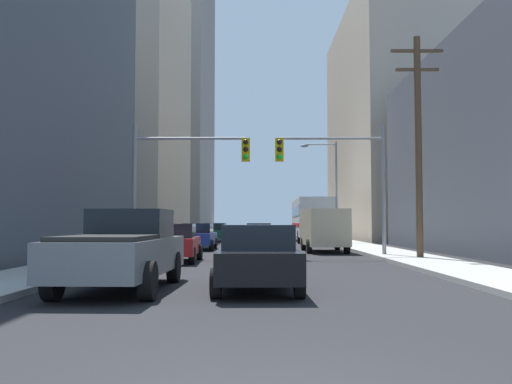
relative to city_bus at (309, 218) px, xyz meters
name	(u,v)px	position (x,y,z in m)	size (l,w,h in m)	color
sidewalk_left	(191,238)	(-10.69, 10.08, -1.85)	(2.64, 160.00, 0.15)	#9E9E99
sidewalk_right	(320,238)	(2.07, 10.08, -1.85)	(2.64, 160.00, 0.15)	#9E9E99
city_bus	(309,218)	(0.00, 0.00, 0.00)	(2.72, 11.54, 3.40)	silver
pickup_truck_grey	(121,250)	(-7.56, -31.69, -1.00)	(2.20, 5.47, 1.90)	slate
cargo_van_beige	(322,228)	(-0.80, -15.05, -0.64)	(2.16, 5.26, 2.26)	#C6B793
sedan_black	(255,257)	(-4.40, -31.92, -1.16)	(1.95, 4.23, 1.52)	black
sedan_red	(172,243)	(-7.69, -22.61, -1.16)	(1.95, 4.26, 1.52)	maroon
sedan_blue	(196,236)	(-7.76, -13.01, -1.16)	(1.95, 4.24, 1.52)	navy
sedan_silver	(257,234)	(-4.24, -7.07, -1.16)	(1.95, 4.22, 1.52)	#B7BABF
sedan_green	(214,232)	(-7.72, 0.96, -1.16)	(1.95, 4.26, 1.52)	#195938
traffic_signal_near_left	(184,166)	(-7.63, -19.73, 2.18)	(5.34, 0.44, 6.00)	gray
traffic_signal_near_right	(333,167)	(-0.83, -19.73, 2.17)	(5.00, 0.44, 6.00)	gray
utility_pole_right	(416,141)	(2.34, -21.83, 3.04)	(2.20, 0.28, 9.39)	brown
street_lamp_right	(328,182)	(1.01, -4.31, 2.64)	(2.67, 0.32, 7.50)	gray
building_left_mid_office	(77,97)	(-22.77, 11.80, 12.56)	(20.50, 22.37, 28.97)	#B7A893
building_left_far_tower	(147,70)	(-23.55, 52.47, 26.84)	(21.34, 28.62, 57.54)	gray
building_right_mid_block	(459,126)	(15.95, 9.65, 9.21)	(23.32, 25.27, 22.27)	#B7A893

